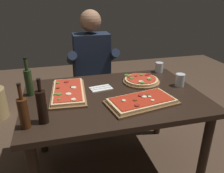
% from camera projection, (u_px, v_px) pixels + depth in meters
% --- Properties ---
extents(ground_plane, '(6.40, 6.40, 0.00)m').
position_uv_depth(ground_plane, '(113.00, 167.00, 2.07)').
color(ground_plane, '#4C3828').
extents(dining_table, '(1.40, 0.96, 0.74)m').
position_uv_depth(dining_table, '(114.00, 105.00, 1.82)').
color(dining_table, black).
rests_on(dining_table, ground_plane).
extents(pizza_rectangular_front, '(0.55, 0.36, 0.05)m').
position_uv_depth(pizza_rectangular_front, '(142.00, 101.00, 1.63)').
color(pizza_rectangular_front, brown).
rests_on(pizza_rectangular_front, dining_table).
extents(pizza_rectangular_left, '(0.31, 0.54, 0.05)m').
position_uv_depth(pizza_rectangular_left, '(68.00, 92.00, 1.79)').
color(pizza_rectangular_left, brown).
rests_on(pizza_rectangular_left, dining_table).
extents(pizza_round_far, '(0.33, 0.33, 0.05)m').
position_uv_depth(pizza_round_far, '(141.00, 80.00, 2.01)').
color(pizza_round_far, olive).
rests_on(pizza_round_far, dining_table).
extents(wine_bottle_dark, '(0.06, 0.06, 0.29)m').
position_uv_depth(wine_bottle_dark, '(24.00, 112.00, 1.31)').
color(wine_bottle_dark, '#47230F').
rests_on(wine_bottle_dark, dining_table).
extents(oil_bottle_amber, '(0.06, 0.06, 0.31)m').
position_uv_depth(oil_bottle_amber, '(29.00, 81.00, 1.73)').
color(oil_bottle_amber, '#233819').
rests_on(oil_bottle_amber, dining_table).
extents(vinegar_bottle_green, '(0.06, 0.06, 0.29)m').
position_uv_depth(vinegar_bottle_green, '(42.00, 106.00, 1.36)').
color(vinegar_bottle_green, black).
rests_on(vinegar_bottle_green, dining_table).
extents(tumbler_near_camera, '(0.08, 0.08, 0.11)m').
position_uv_depth(tumbler_near_camera, '(180.00, 80.00, 1.93)').
color(tumbler_near_camera, silver).
rests_on(tumbler_near_camera, dining_table).
extents(tumbler_far_side, '(0.08, 0.08, 0.10)m').
position_uv_depth(tumbler_far_side, '(159.00, 68.00, 2.25)').
color(tumbler_far_side, silver).
rests_on(tumbler_far_side, dining_table).
extents(napkin_cutlery_set, '(0.20, 0.14, 0.01)m').
position_uv_depth(napkin_cutlery_set, '(101.00, 88.00, 1.89)').
color(napkin_cutlery_set, white).
rests_on(napkin_cutlery_set, dining_table).
extents(diner_chair, '(0.44, 0.44, 0.87)m').
position_uv_depth(diner_chair, '(92.00, 84.00, 2.63)').
color(diner_chair, black).
rests_on(diner_chair, ground_plane).
extents(seated_diner, '(0.53, 0.41, 1.33)m').
position_uv_depth(seated_diner, '(93.00, 67.00, 2.42)').
color(seated_diner, '#23232D').
rests_on(seated_diner, ground_plane).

